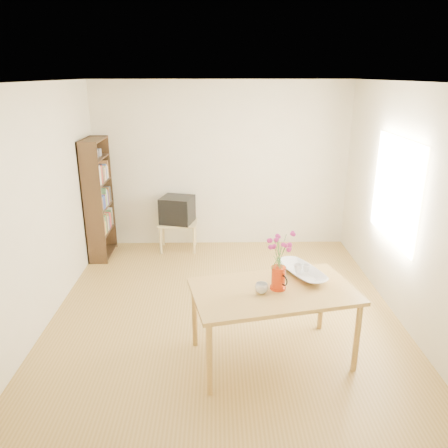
{
  "coord_description": "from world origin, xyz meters",
  "views": [
    {
      "loc": [
        -0.09,
        -4.55,
        2.68
      ],
      "look_at": [
        0.0,
        0.3,
        1.0
      ],
      "focal_mm": 35.0,
      "sensor_mm": 36.0,
      "label": 1
    }
  ],
  "objects_px": {
    "mug": "(262,288)",
    "bowl": "(303,256)",
    "television": "(177,209)",
    "pitcher": "(278,279)",
    "table": "(273,296)"
  },
  "relations": [
    {
      "from": "mug",
      "to": "bowl",
      "type": "bearing_deg",
      "value": -157.0
    },
    {
      "from": "table",
      "to": "pitcher",
      "type": "bearing_deg",
      "value": 9.31
    },
    {
      "from": "pitcher",
      "to": "bowl",
      "type": "distance_m",
      "value": 0.42
    },
    {
      "from": "mug",
      "to": "television",
      "type": "height_order",
      "value": "television"
    },
    {
      "from": "table",
      "to": "bowl",
      "type": "distance_m",
      "value": 0.53
    },
    {
      "from": "mug",
      "to": "bowl",
      "type": "distance_m",
      "value": 0.6
    },
    {
      "from": "bowl",
      "to": "television",
      "type": "distance_m",
      "value": 2.96
    },
    {
      "from": "table",
      "to": "television",
      "type": "height_order",
      "value": "television"
    },
    {
      "from": "table",
      "to": "bowl",
      "type": "bearing_deg",
      "value": 31.48
    },
    {
      "from": "table",
      "to": "television",
      "type": "xyz_separation_m",
      "value": [
        -1.15,
        2.86,
        -0.01
      ]
    },
    {
      "from": "table",
      "to": "mug",
      "type": "height_order",
      "value": "mug"
    },
    {
      "from": "pitcher",
      "to": "table",
      "type": "bearing_deg",
      "value": 170.41
    },
    {
      "from": "mug",
      "to": "television",
      "type": "relative_size",
      "value": 0.21
    },
    {
      "from": "table",
      "to": "bowl",
      "type": "height_order",
      "value": "bowl"
    },
    {
      "from": "pitcher",
      "to": "mug",
      "type": "height_order",
      "value": "pitcher"
    }
  ]
}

